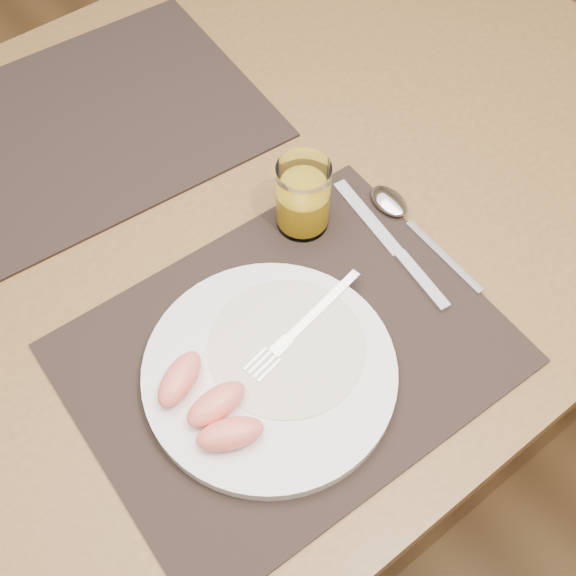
# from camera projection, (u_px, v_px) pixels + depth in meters

# --- Properties ---
(ground) EXTENTS (5.00, 5.00, 0.00)m
(ground) POSITION_uv_depth(u_px,v_px,m) (235.00, 438.00, 1.52)
(ground) COLOR brown
(ground) RESTS_ON ground
(table) EXTENTS (1.40, 0.90, 0.75)m
(table) POSITION_uv_depth(u_px,v_px,m) (205.00, 255.00, 0.96)
(table) COLOR brown
(table) RESTS_ON ground
(placemat_near) EXTENTS (0.46, 0.36, 0.00)m
(placemat_near) POSITION_uv_depth(u_px,v_px,m) (288.00, 353.00, 0.79)
(placemat_near) COLOR black
(placemat_near) RESTS_ON table
(placemat_far) EXTENTS (0.47, 0.38, 0.00)m
(placemat_far) POSITION_uv_depth(u_px,v_px,m) (90.00, 124.00, 0.98)
(placemat_far) COLOR black
(placemat_far) RESTS_ON table
(plate) EXTENTS (0.27, 0.27, 0.02)m
(plate) POSITION_uv_depth(u_px,v_px,m) (270.00, 372.00, 0.76)
(plate) COLOR white
(plate) RESTS_ON placemat_near
(plate_dressing) EXTENTS (0.17, 0.17, 0.00)m
(plate_dressing) POSITION_uv_depth(u_px,v_px,m) (286.00, 346.00, 0.77)
(plate_dressing) COLOR white
(plate_dressing) RESTS_ON plate
(fork) EXTENTS (0.17, 0.05, 0.00)m
(fork) POSITION_uv_depth(u_px,v_px,m) (296.00, 331.00, 0.78)
(fork) COLOR silver
(fork) RESTS_ON plate
(knife) EXTENTS (0.04, 0.22, 0.01)m
(knife) POSITION_uv_depth(u_px,v_px,m) (398.00, 253.00, 0.85)
(knife) COLOR silver
(knife) RESTS_ON placemat_near
(spoon) EXTENTS (0.04, 0.19, 0.01)m
(spoon) POSITION_uv_depth(u_px,v_px,m) (397.00, 209.00, 0.89)
(spoon) COLOR silver
(spoon) RESTS_ON placemat_near
(juice_glass) EXTENTS (0.06, 0.06, 0.10)m
(juice_glass) POSITION_uv_depth(u_px,v_px,m) (303.00, 199.00, 0.85)
(juice_glass) COLOR white
(juice_glass) RESTS_ON placemat_near
(grapefruit_wedges) EXTENTS (0.09, 0.14, 0.03)m
(grapefruit_wedges) POSITION_uv_depth(u_px,v_px,m) (208.00, 405.00, 0.72)
(grapefruit_wedges) COLOR #FF7F68
(grapefruit_wedges) RESTS_ON plate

